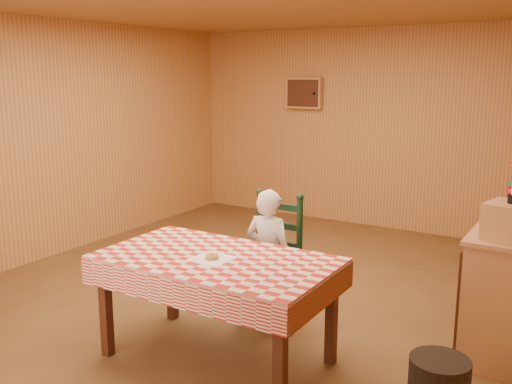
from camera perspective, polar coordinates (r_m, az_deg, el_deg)
ground at (r=5.36m, az=-1.13°, el=-10.37°), size 6.00×6.00×0.00m
cabin_walls at (r=5.42m, az=1.84°, el=9.72°), size 5.10×6.05×2.65m
dining_table at (r=4.03m, az=-3.98°, el=-7.61°), size 1.66×0.96×0.77m
ladder_chair at (r=4.72m, az=1.63°, el=-7.00°), size 0.44×0.40×1.08m
seated_child at (r=4.65m, az=1.28°, el=-6.51°), size 0.41×0.27×1.12m
napkin at (r=3.96m, az=-4.42°, el=-6.66°), size 0.27×0.27×0.00m
donut at (r=3.96m, az=-4.43°, el=-6.42°), size 0.12×0.12×0.03m
shelf_unit at (r=4.71m, az=24.09°, el=-8.57°), size 0.54×1.24×0.93m
crate at (r=4.16m, az=24.14°, el=-2.72°), size 0.36×0.36×0.25m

